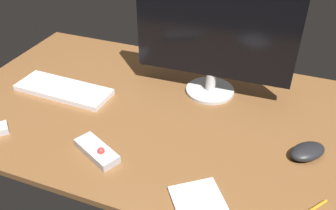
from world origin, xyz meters
TOP-DOWN VIEW (x-y plane):
  - desk at (0.00, 0.00)cm, footprint 140.00×84.00cm
  - monitor at (14.00, 17.26)cm, footprint 53.89×17.46cm
  - keyboard at (-35.56, -2.06)cm, footprint 35.73×13.70cm
  - computer_mouse at (49.07, -5.77)cm, footprint 12.69×12.94cm
  - media_remote at (-7.35, -26.67)cm, footprint 16.27×11.90cm
  - notepad at (24.64, -32.43)cm, footprint 16.60×16.30cm

SIDE VIEW (x-z plane):
  - desk at x=0.00cm, z-range 0.00..2.00cm
  - notepad at x=24.64cm, z-range 2.00..2.88cm
  - keyboard at x=-35.56cm, z-range 2.00..3.91cm
  - media_remote at x=-7.35cm, z-range 1.36..5.16cm
  - computer_mouse at x=49.07cm, z-range 2.00..5.50cm
  - monitor at x=14.00cm, z-range 4.04..43.25cm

